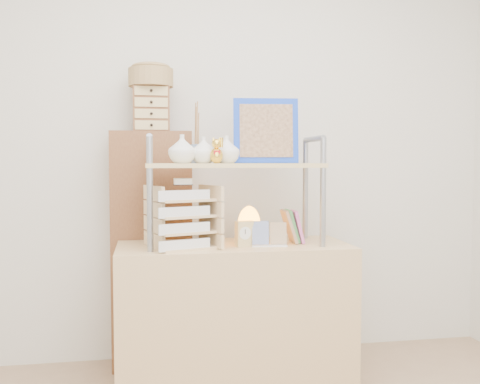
% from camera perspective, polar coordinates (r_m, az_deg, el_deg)
% --- Properties ---
extents(room_shell, '(3.42, 3.41, 2.61)m').
position_cam_1_polar(room_shell, '(2.03, 3.27, 17.92)').
color(room_shell, silver).
rests_on(room_shell, ground).
extents(desk, '(1.20, 0.50, 0.75)m').
position_cam_1_polar(desk, '(2.87, -0.64, -13.04)').
color(desk, tan).
rests_on(desk, ground).
extents(cabinet, '(0.46, 0.26, 1.35)m').
position_cam_1_polar(cabinet, '(3.13, -9.32, -6.08)').
color(cabinet, brown).
rests_on(cabinet, ground).
extents(hutch, '(0.90, 0.34, 0.77)m').
position_cam_1_polar(hutch, '(2.76, -1.19, 3.46)').
color(hutch, gray).
rests_on(hutch, desk).
extents(letter_tray, '(0.35, 0.35, 0.35)m').
position_cam_1_polar(letter_tray, '(2.68, -6.11, -3.02)').
color(letter_tray, tan).
rests_on(letter_tray, desk).
extents(salt_lamp, '(0.13, 0.12, 0.20)m').
position_cam_1_polar(salt_lamp, '(2.81, 0.97, -3.48)').
color(salt_lamp, brown).
rests_on(salt_lamp, desk).
extents(desk_clock, '(0.10, 0.07, 0.13)m').
position_cam_1_polar(desk_clock, '(2.72, 0.48, -4.47)').
color(desk_clock, '#D4B872').
rests_on(desk_clock, desk).
extents(postcard_stand, '(0.19, 0.07, 0.13)m').
position_cam_1_polar(postcard_stand, '(2.73, 3.13, -5.02)').
color(postcard_stand, white).
rests_on(postcard_stand, desk).
extents(drawer_chest, '(0.20, 0.16, 0.25)m').
position_cam_1_polar(drawer_chest, '(3.08, -9.45, 8.70)').
color(drawer_chest, brown).
rests_on(drawer_chest, cabinet).
extents(woven_basket, '(0.25, 0.25, 0.10)m').
position_cam_1_polar(woven_basket, '(3.10, -9.49, 11.92)').
color(woven_basket, olive).
rests_on(woven_basket, drawer_chest).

